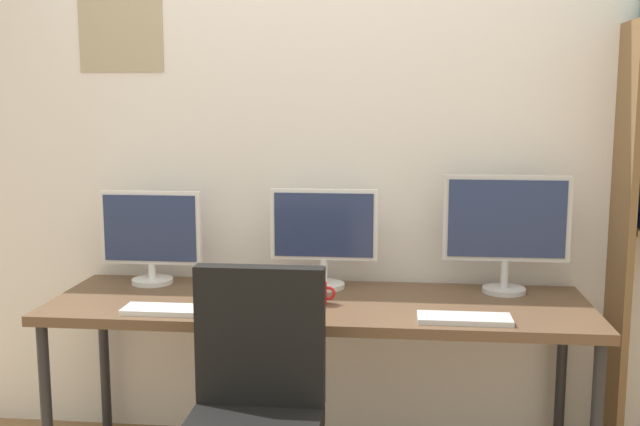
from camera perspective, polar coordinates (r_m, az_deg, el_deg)
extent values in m
cube|color=silver|center=(3.34, 0.66, 4.51)|extent=(4.56, 0.10, 2.60)
cube|color=tan|center=(3.51, -15.08, 14.78)|extent=(0.38, 0.01, 0.54)
cube|color=brown|center=(3.03, -0.10, -7.08)|extent=(2.16, 0.68, 0.04)
cylinder|color=#262628|center=(3.16, -20.23, -14.01)|extent=(0.04, 0.04, 0.70)
cylinder|color=#262628|center=(3.66, -16.18, -10.71)|extent=(0.04, 0.04, 0.70)
cylinder|color=#262628|center=(3.48, 17.98, -11.80)|extent=(0.04, 0.04, 0.70)
cube|color=brown|center=(3.32, 22.04, -2.66)|extent=(0.03, 0.28, 1.85)
cube|color=black|center=(2.56, -4.61, -9.34)|extent=(0.44, 0.07, 0.48)
cylinder|color=silver|center=(3.38, -12.72, -5.10)|extent=(0.18, 0.18, 0.02)
cylinder|color=silver|center=(3.37, -12.74, -4.38)|extent=(0.03, 0.03, 0.07)
cube|color=silver|center=(3.34, -12.83, -1.10)|extent=(0.45, 0.03, 0.32)
cube|color=navy|center=(3.32, -12.92, -1.15)|extent=(0.41, 0.01, 0.29)
cylinder|color=silver|center=(3.22, 0.30, -5.56)|extent=(0.18, 0.18, 0.02)
cylinder|color=silver|center=(3.21, 0.30, -4.49)|extent=(0.03, 0.03, 0.10)
cube|color=silver|center=(3.17, 0.31, -0.88)|extent=(0.46, 0.03, 0.30)
cube|color=navy|center=(3.16, 0.28, -0.93)|extent=(0.42, 0.01, 0.27)
cylinder|color=silver|center=(3.24, 13.90, -5.74)|extent=(0.18, 0.18, 0.02)
cylinder|color=silver|center=(3.22, 13.95, -4.58)|extent=(0.03, 0.03, 0.12)
cube|color=silver|center=(3.18, 14.09, -0.40)|extent=(0.52, 0.03, 0.36)
cube|color=navy|center=(3.17, 14.13, -0.45)|extent=(0.48, 0.01, 0.32)
cube|color=silver|center=(2.91, -11.69, -7.28)|extent=(0.33, 0.13, 0.02)
cube|color=silver|center=(2.79, 11.00, -7.96)|extent=(0.34, 0.13, 0.02)
ellipsoid|color=#38383D|center=(2.87, -5.02, -7.27)|extent=(0.06, 0.10, 0.03)
cylinder|color=red|center=(2.96, -0.12, -6.14)|extent=(0.08, 0.08, 0.09)
torus|color=red|center=(2.96, 0.65, -6.16)|extent=(0.06, 0.01, 0.06)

